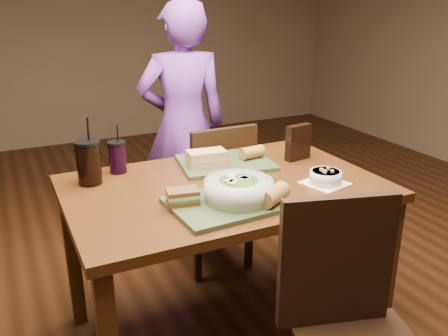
{
  "coord_description": "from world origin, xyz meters",
  "views": [
    {
      "loc": [
        -0.81,
        -1.67,
        1.49
      ],
      "look_at": [
        0.0,
        0.0,
        0.82
      ],
      "focal_mm": 38.0,
      "sensor_mm": 36.0,
      "label": 1
    }
  ],
  "objects_px": {
    "chair_near": "(351,320)",
    "salad_bowl": "(239,188)",
    "soup_bowl": "(326,177)",
    "cup_berry": "(117,157)",
    "dining_table": "(224,203)",
    "baguette_near": "(274,195)",
    "chair_far": "(217,191)",
    "sandwich_far": "(207,158)",
    "chip_bag": "(298,142)",
    "tray_far": "(225,163)",
    "diner": "(183,126)",
    "cup_cola": "(89,162)",
    "sandwich_near": "(183,196)",
    "tray_near": "(227,204)",
    "baguette_far": "(252,152)"
  },
  "relations": [
    {
      "from": "chair_near",
      "to": "salad_bowl",
      "type": "xyz_separation_m",
      "value": [
        -0.16,
        0.49,
        0.31
      ]
    },
    {
      "from": "chair_near",
      "to": "soup_bowl",
      "type": "height_order",
      "value": "chair_near"
    },
    {
      "from": "salad_bowl",
      "to": "cup_berry",
      "type": "relative_size",
      "value": 1.18
    },
    {
      "from": "dining_table",
      "to": "baguette_near",
      "type": "xyz_separation_m",
      "value": [
        0.06,
        -0.3,
        0.14
      ]
    },
    {
      "from": "chair_far",
      "to": "baguette_near",
      "type": "xyz_separation_m",
      "value": [
        -0.15,
        -0.82,
        0.32
      ]
    },
    {
      "from": "sandwich_far",
      "to": "chip_bag",
      "type": "relative_size",
      "value": 1.06
    },
    {
      "from": "chair_near",
      "to": "tray_far",
      "type": "bearing_deg",
      "value": 90.51
    },
    {
      "from": "chair_near",
      "to": "salad_bowl",
      "type": "relative_size",
      "value": 3.47
    },
    {
      "from": "chair_near",
      "to": "diner",
      "type": "height_order",
      "value": "diner"
    },
    {
      "from": "cup_cola",
      "to": "diner",
      "type": "bearing_deg",
      "value": 46.11
    },
    {
      "from": "salad_bowl",
      "to": "baguette_near",
      "type": "relative_size",
      "value": 1.94
    },
    {
      "from": "tray_far",
      "to": "sandwich_far",
      "type": "relative_size",
      "value": 2.32
    },
    {
      "from": "chair_far",
      "to": "soup_bowl",
      "type": "distance_m",
      "value": 0.79
    },
    {
      "from": "chair_far",
      "to": "salad_bowl",
      "type": "relative_size",
      "value": 3.3
    },
    {
      "from": "chair_far",
      "to": "sandwich_near",
      "type": "bearing_deg",
      "value": -123.94
    },
    {
      "from": "tray_near",
      "to": "soup_bowl",
      "type": "relative_size",
      "value": 2.13
    },
    {
      "from": "tray_far",
      "to": "baguette_far",
      "type": "xyz_separation_m",
      "value": [
        0.13,
        -0.02,
        0.04
      ]
    },
    {
      "from": "tray_near",
      "to": "sandwich_near",
      "type": "bearing_deg",
      "value": 160.13
    },
    {
      "from": "chair_far",
      "to": "tray_far",
      "type": "relative_size",
      "value": 2.05
    },
    {
      "from": "cup_berry",
      "to": "diner",
      "type": "bearing_deg",
      "value": 48.93
    },
    {
      "from": "tray_far",
      "to": "baguette_near",
      "type": "xyz_separation_m",
      "value": [
        -0.05,
        -0.51,
        0.04
      ]
    },
    {
      "from": "baguette_near",
      "to": "sandwich_near",
      "type": "bearing_deg",
      "value": 154.23
    },
    {
      "from": "chair_near",
      "to": "diner",
      "type": "bearing_deg",
      "value": 87.5
    },
    {
      "from": "chair_near",
      "to": "cup_cola",
      "type": "bearing_deg",
      "value": 123.43
    },
    {
      "from": "chair_near",
      "to": "baguette_near",
      "type": "bearing_deg",
      "value": 98.33
    },
    {
      "from": "salad_bowl",
      "to": "sandwich_far",
      "type": "height_order",
      "value": "salad_bowl"
    },
    {
      "from": "dining_table",
      "to": "tray_far",
      "type": "bearing_deg",
      "value": 62.54
    },
    {
      "from": "diner",
      "to": "baguette_far",
      "type": "distance_m",
      "value": 0.78
    },
    {
      "from": "chair_near",
      "to": "baguette_near",
      "type": "relative_size",
      "value": 6.72
    },
    {
      "from": "chair_near",
      "to": "diner",
      "type": "relative_size",
      "value": 0.6
    },
    {
      "from": "sandwich_near",
      "to": "dining_table",
      "type": "bearing_deg",
      "value": 31.96
    },
    {
      "from": "baguette_near",
      "to": "cup_cola",
      "type": "bearing_deg",
      "value": 136.05
    },
    {
      "from": "baguette_near",
      "to": "tray_far",
      "type": "bearing_deg",
      "value": 84.38
    },
    {
      "from": "baguette_far",
      "to": "sandwich_near",
      "type": "bearing_deg",
      "value": -144.34
    },
    {
      "from": "sandwich_near",
      "to": "chip_bag",
      "type": "relative_size",
      "value": 0.75
    },
    {
      "from": "soup_bowl",
      "to": "cup_berry",
      "type": "distance_m",
      "value": 0.91
    },
    {
      "from": "sandwich_near",
      "to": "chip_bag",
      "type": "distance_m",
      "value": 0.76
    },
    {
      "from": "tray_near",
      "to": "sandwich_near",
      "type": "height_order",
      "value": "sandwich_near"
    },
    {
      "from": "diner",
      "to": "soup_bowl",
      "type": "height_order",
      "value": "diner"
    },
    {
      "from": "chair_far",
      "to": "sandwich_far",
      "type": "distance_m",
      "value": 0.51
    },
    {
      "from": "chair_near",
      "to": "cup_cola",
      "type": "distance_m",
      "value": 1.18
    },
    {
      "from": "chair_near",
      "to": "chip_bag",
      "type": "height_order",
      "value": "chip_bag"
    },
    {
      "from": "dining_table",
      "to": "chair_far",
      "type": "height_order",
      "value": "chair_far"
    },
    {
      "from": "chair_near",
      "to": "salad_bowl",
      "type": "distance_m",
      "value": 0.6
    },
    {
      "from": "baguette_far",
      "to": "cup_cola",
      "type": "xyz_separation_m",
      "value": [
        -0.75,
        0.05,
        0.05
      ]
    },
    {
      "from": "tray_near",
      "to": "baguette_far",
      "type": "xyz_separation_m",
      "value": [
        0.33,
        0.4,
        0.04
      ]
    },
    {
      "from": "diner",
      "to": "chip_bag",
      "type": "distance_m",
      "value": 0.89
    },
    {
      "from": "tray_far",
      "to": "cup_berry",
      "type": "height_order",
      "value": "cup_berry"
    },
    {
      "from": "dining_table",
      "to": "tray_near",
      "type": "distance_m",
      "value": 0.25
    },
    {
      "from": "diner",
      "to": "cup_cola",
      "type": "distance_m",
      "value": 1.01
    }
  ]
}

